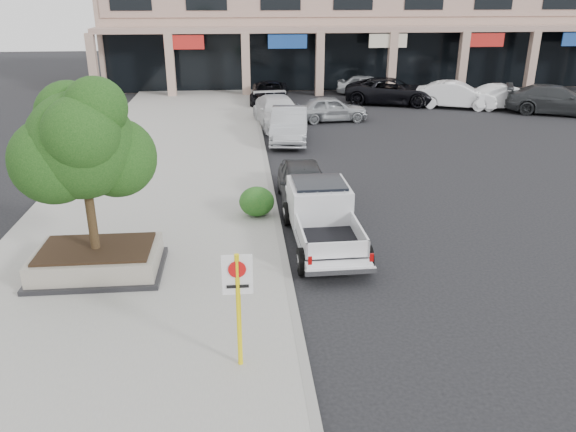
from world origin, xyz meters
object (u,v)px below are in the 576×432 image
object	(u,v)px
no_parking_sign	(238,295)
lot_car_f	(506,97)
planter	(98,260)
lot_car_e	(367,85)
lot_car_a	(331,109)
curb_car_b	(289,125)
pickup_truck	(324,219)
lot_car_d	(392,91)
lot_car_c	(556,100)
planter_tree	(89,144)
curb_car_c	(278,112)
curb_car_d	(269,93)
curb_car_a	(304,184)
lot_car_b	(456,95)

from	to	relation	value
no_parking_sign	lot_car_f	bearing A→B (deg)	55.74
planter	lot_car_e	distance (m)	28.40
lot_car_f	lot_car_a	bearing A→B (deg)	100.58
lot_car_f	curb_car_b	bearing A→B (deg)	113.80
planter	lot_car_a	distance (m)	19.62
pickup_truck	lot_car_e	world-z (taller)	pickup_truck
curb_car_b	lot_car_d	xyz separation A→B (m)	(7.35, 8.86, 0.02)
lot_car_e	pickup_truck	bearing A→B (deg)	-174.54
curb_car_b	lot_car_a	size ratio (longest dim) A/B	1.18
pickup_truck	lot_car_c	distance (m)	23.42
planter_tree	curb_car_c	bearing A→B (deg)	71.04
curb_car_d	curb_car_a	bearing A→B (deg)	-84.92
curb_car_c	lot_car_c	world-z (taller)	lot_car_c
curb_car_d	lot_car_a	world-z (taller)	curb_car_d
curb_car_c	lot_car_d	world-z (taller)	lot_car_d
no_parking_sign	lot_car_f	world-z (taller)	no_parking_sign
curb_car_c	planter_tree	bearing A→B (deg)	-115.95
planter	lot_car_d	world-z (taller)	lot_car_d
lot_car_e	lot_car_a	bearing A→B (deg)	175.13
curb_car_a	lot_car_f	size ratio (longest dim) A/B	0.93
lot_car_b	pickup_truck	bearing A→B (deg)	172.00
lot_car_b	no_parking_sign	bearing A→B (deg)	173.35
planter_tree	curb_car_b	bearing A→B (deg)	65.92
planter	lot_car_b	xyz separation A→B (m)	(16.98, 20.61, 0.32)
curb_car_c	lot_car_a	size ratio (longest dim) A/B	1.31
pickup_truck	curb_car_d	world-z (taller)	pickup_truck
lot_car_b	lot_car_e	world-z (taller)	lot_car_b
lot_car_f	curb_car_c	bearing A→B (deg)	102.18
planter_tree	lot_car_b	bearing A→B (deg)	50.53
pickup_truck	lot_car_b	distance (m)	22.14
no_parking_sign	lot_car_b	world-z (taller)	no_parking_sign
lot_car_b	lot_car_e	bearing A→B (deg)	64.31
lot_car_d	planter	bearing A→B (deg)	167.13
planter_tree	curb_car_b	distance (m)	14.72
planter_tree	curb_car_c	xyz separation A→B (m)	(5.61, 16.34, -2.64)
curb_car_d	lot_car_c	bearing A→B (deg)	-10.98
lot_car_b	curb_car_d	bearing A→B (deg)	100.10
curb_car_a	curb_car_d	bearing A→B (deg)	91.10
planter_tree	curb_car_d	world-z (taller)	planter_tree
lot_car_c	lot_car_d	size ratio (longest dim) A/B	0.97
planter	no_parking_sign	distance (m)	5.50
curb_car_a	curb_car_c	bearing A→B (deg)	90.80
planter	lot_car_f	bearing A→B (deg)	45.15
curb_car_d	curb_car_c	bearing A→B (deg)	-84.38
planter	pickup_truck	world-z (taller)	pickup_truck
no_parking_sign	planter_tree	bearing A→B (deg)	128.63
curb_car_b	pickup_truck	bearing A→B (deg)	-83.81
no_parking_sign	lot_car_f	xyz separation A→B (m)	(16.41, 24.10, -0.90)
no_parking_sign	curb_car_d	bearing A→B (deg)	85.45
planter	planter_tree	distance (m)	2.95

